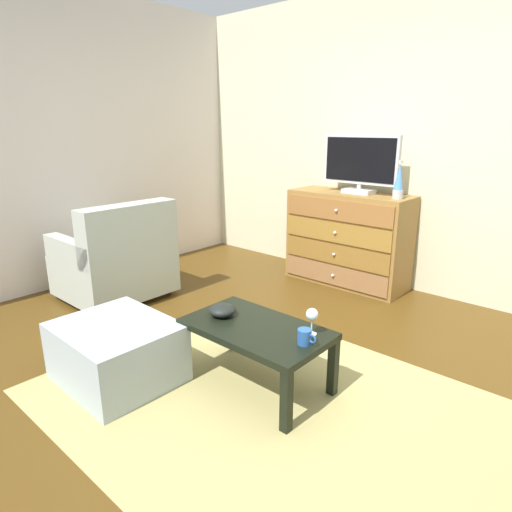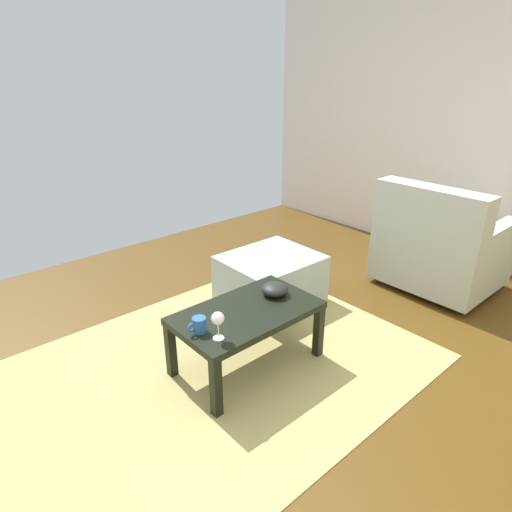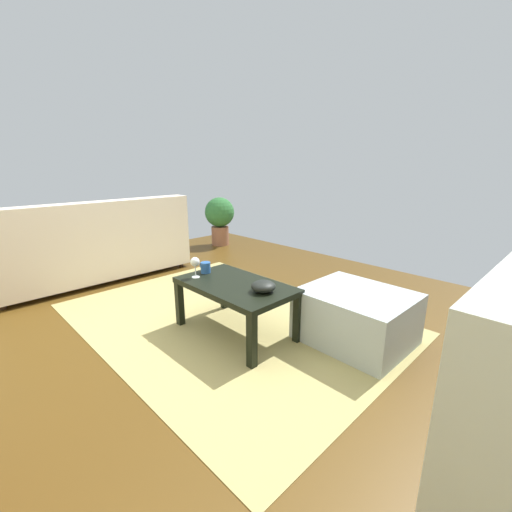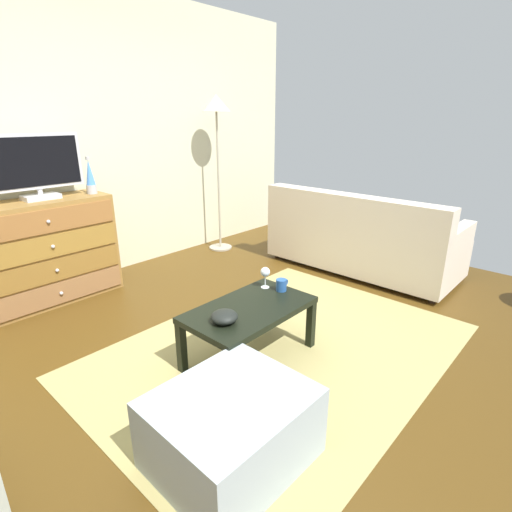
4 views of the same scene
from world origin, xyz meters
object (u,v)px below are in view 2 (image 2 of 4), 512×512
Objects in this scene: bowl_decorative at (275,289)px; ottoman at (270,278)px; mug at (199,325)px; armchair at (438,248)px; wine_glass at (218,319)px; coffee_table at (247,318)px.

bowl_decorative is 0.69m from ottoman.
armchair reaches higher than mug.
bowl_decorative is at bearing -164.38° from wine_glass.
ottoman is (-0.43, -0.49, -0.24)m from bowl_decorative.
coffee_table is at bearing -178.91° from mug.
mug is 0.16× the size of ottoman.
wine_glass is at bearing 22.70° from coffee_table.
mug is (0.04, -0.12, -0.07)m from wine_glass.
wine_glass is at bearing -2.58° from armchair.
armchair reaches higher than ottoman.
coffee_table is 0.27m from bowl_decorative.
mug reaches higher than ottoman.
wine_glass is at bearing 108.29° from mug.
wine_glass is 0.95× the size of bowl_decorative.
coffee_table is 0.96× the size of armchair.
ottoman is at bearing -146.69° from wine_glass.
wine_glass is at bearing 33.31° from ottoman.
ottoman is (-0.98, -0.65, -0.32)m from wine_glass.
armchair is at bearing 174.33° from mug.
coffee_table is 5.48× the size of wine_glass.
wine_glass reaches higher than bowl_decorative.
armchair is at bearing 171.01° from bowl_decorative.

